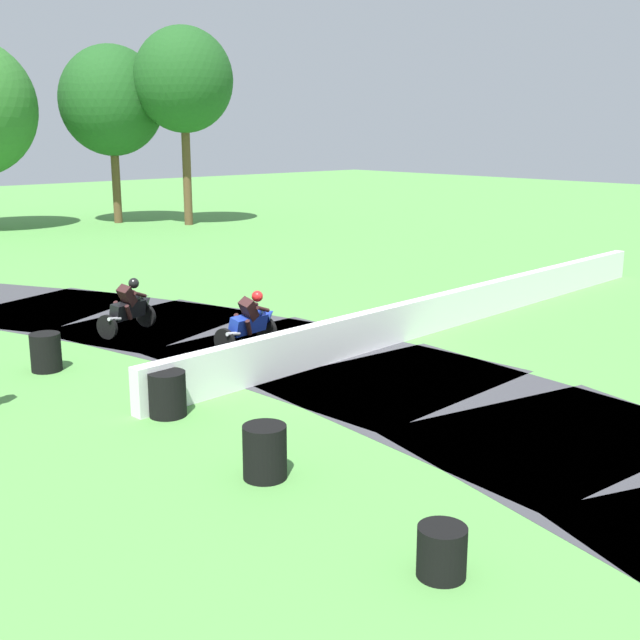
{
  "coord_description": "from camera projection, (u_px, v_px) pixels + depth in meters",
  "views": [
    {
      "loc": [
        -11.52,
        -12.4,
        4.95
      ],
      "look_at": [
        -0.07,
        0.22,
        0.9
      ],
      "focal_mm": 45.3,
      "sensor_mm": 36.0,
      "label": 1
    }
  ],
  "objects": [
    {
      "name": "motorcycle_chase_black",
      "position": [
        130.0,
        307.0,
        19.96
      ],
      "size": [
        1.71,
        1.14,
        1.43
      ],
      "color": "black",
      "rests_on": "ground"
    },
    {
      "name": "tree_mid_rise",
      "position": [
        112.0,
        101.0,
        42.08
      ],
      "size": [
        5.41,
        5.41,
        9.22
      ],
      "color": "brown",
      "rests_on": "ground"
    },
    {
      "name": "tire_stack_mid_a",
      "position": [
        265.0,
        452.0,
        11.65
      ],
      "size": [
        0.64,
        0.64,
        0.8
      ],
      "color": "black",
      "rests_on": "ground"
    },
    {
      "name": "tire_stack_mid_b",
      "position": [
        167.0,
        394.0,
        14.19
      ],
      "size": [
        0.66,
        0.66,
        0.8
      ],
      "color": "black",
      "rests_on": "ground"
    },
    {
      "name": "tree_far_right",
      "position": [
        183.0,
        80.0,
        40.95
      ],
      "size": [
        5.04,
        5.04,
        10.02
      ],
      "color": "brown",
      "rests_on": "ground"
    },
    {
      "name": "tire_stack_far",
      "position": [
        46.0,
        352.0,
        16.84
      ],
      "size": [
        0.63,
        0.63,
        0.8
      ],
      "color": "black",
      "rests_on": "ground"
    },
    {
      "name": "motorcycle_lead_blue",
      "position": [
        251.0,
        321.0,
        18.57
      ],
      "size": [
        1.7,
        0.97,
        1.43
      ],
      "color": "black",
      "rests_on": "ground"
    },
    {
      "name": "safety_barrier",
      "position": [
        455.0,
        307.0,
        20.82
      ],
      "size": [
        19.34,
        1.53,
        0.9
      ],
      "primitive_type": "cube",
      "rotation": [
        0.0,
        0.0,
        -1.51
      ],
      "color": "white",
      "rests_on": "ground"
    },
    {
      "name": "track_asphalt",
      "position": [
        293.0,
        372.0,
        16.84
      ],
      "size": [
        9.63,
        30.77,
        0.01
      ],
      "color": "#3D3D42",
      "rests_on": "ground"
    },
    {
      "name": "tire_stack_near",
      "position": [
        442.0,
        552.0,
        9.1
      ],
      "size": [
        0.57,
        0.57,
        0.6
      ],
      "color": "black",
      "rests_on": "ground"
    },
    {
      "name": "ground_plane",
      "position": [
        329.0,
        361.0,
        17.61
      ],
      "size": [
        120.0,
        120.0,
        0.0
      ],
      "primitive_type": "plane",
      "color": "#569947"
    }
  ]
}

